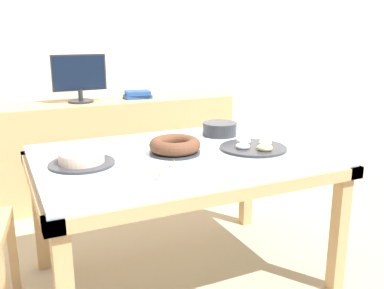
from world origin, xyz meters
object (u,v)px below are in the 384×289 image
tealight_left_edge (160,178)px  book_stack (138,95)px  cake_golden_bundt (175,146)px  tealight_centre (174,165)px  pastry_platter (254,147)px  computer_monitor (80,79)px  tealight_near_cakes (182,131)px  plate_stack (220,129)px  cake_chocolate_round (82,159)px  tealight_right_edge (240,126)px  tealight_near_front (260,128)px

tealight_left_edge → book_stack: bearing=74.6°
cake_golden_bundt → tealight_centre: (-0.09, -0.21, -0.03)m
pastry_platter → tealight_left_edge: size_ratio=9.06×
tealight_left_edge → pastry_platter: bearing=21.1°
computer_monitor → pastry_platter: 1.70m
computer_monitor → tealight_near_cakes: bearing=-67.2°
plate_stack → tealight_left_edge: 0.88m
cake_chocolate_round → tealight_right_edge: bearing=18.6°
tealight_centre → tealight_right_edge: same height
cake_chocolate_round → tealight_left_edge: 0.45m
tealight_centre → book_stack: bearing=77.5°
tealight_near_front → tealight_centre: 0.95m
cake_golden_bundt → tealight_centre: bearing=-114.1°
tealight_right_edge → computer_monitor: bearing=128.1°
pastry_platter → tealight_near_front: 0.49m
book_stack → tealight_near_front: 1.26m
cake_chocolate_round → cake_golden_bundt: cake_golden_bundt is taller
tealight_near_front → pastry_platter: bearing=-127.9°
pastry_platter → tealight_right_edge: (0.21, 0.49, -0.00)m
cake_golden_bundt → tealight_near_cakes: (0.23, 0.43, -0.03)m
tealight_near_front → book_stack: bearing=111.0°
computer_monitor → tealight_near_cakes: size_ratio=10.60×
tealight_centre → tealight_left_edge: bearing=-131.7°
plate_stack → tealight_right_edge: 0.26m
tealight_near_cakes → tealight_centre: bearing=-116.7°
pastry_platter → tealight_right_edge: bearing=66.4°
book_stack → tealight_centre: 1.70m
computer_monitor → tealight_centre: computer_monitor is taller
cake_chocolate_round → pastry_platter: cake_chocolate_round is taller
book_stack → cake_chocolate_round: bearing=-117.8°
book_stack → cake_golden_bundt: book_stack is taller
tealight_right_edge → tealight_left_edge: (-0.86, -0.74, 0.00)m
tealight_near_cakes → tealight_near_front: bearing=-16.7°
book_stack → tealight_left_edge: 1.88m
tealight_near_front → tealight_near_cakes: (-0.50, 0.15, 0.00)m
computer_monitor → tealight_near_cakes: (0.43, -1.02, -0.25)m
cake_golden_bundt → tealight_near_front: bearing=21.4°
computer_monitor → tealight_right_edge: (0.84, -1.06, -0.25)m
plate_stack → tealight_near_front: 0.32m
tealight_centre → tealight_near_cakes: 0.72m
cake_chocolate_round → plate_stack: size_ratio=1.51×
cake_golden_bundt → tealight_near_front: cake_golden_bundt is taller
book_stack → cake_chocolate_round: (-0.76, -1.44, -0.08)m
computer_monitor → tealight_left_edge: 1.82m
computer_monitor → tealight_near_front: (0.92, -1.17, -0.25)m
pastry_platter → book_stack: bearing=95.4°
cake_golden_bundt → tealight_right_edge: bearing=31.4°
cake_chocolate_round → book_stack: bearing=62.2°
tealight_left_edge → tealight_near_cakes: same height
tealight_near_front → tealight_left_edge: 1.14m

